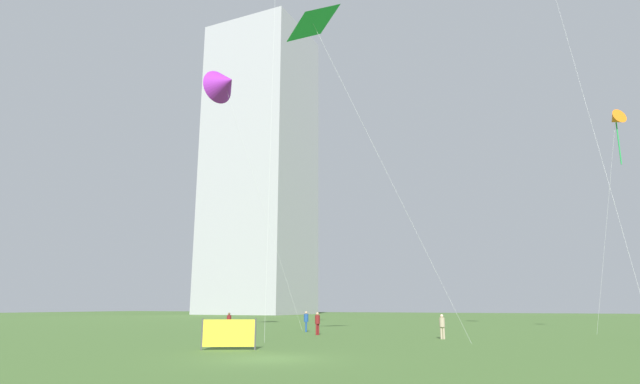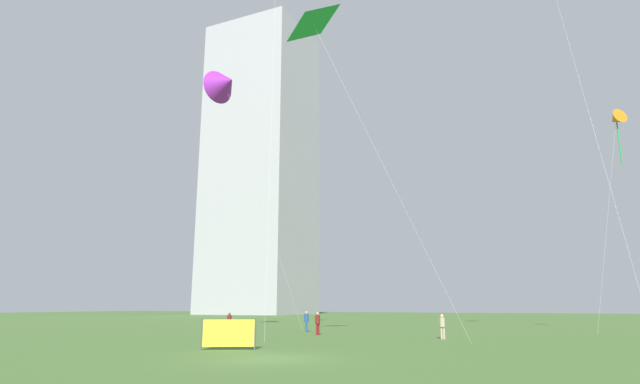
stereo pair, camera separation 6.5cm
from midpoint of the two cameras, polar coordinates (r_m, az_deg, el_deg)
name	(u,v)px [view 2 (the right image)]	position (r m, az deg, el deg)	size (l,w,h in m)	color
ground	(265,359)	(21.89, -6.09, -18.18)	(280.00, 280.00, 0.00)	#476B30
person_standing_0	(318,322)	(38.85, -0.21, -14.40)	(0.36, 0.36, 1.64)	maroon
person_standing_1	(229,321)	(42.57, -10.14, -14.11)	(0.35, 0.35, 1.58)	#593372
person_standing_2	(442,325)	(35.07, 13.66, -14.31)	(0.35, 0.35, 1.57)	tan
person_standing_3	(306,320)	(43.30, -1.49, -14.20)	(0.37, 0.37, 1.66)	#1E478C
kite_flying_0	(225,83)	(46.05, -10.63, 11.92)	(5.80, 9.01, 22.66)	silver
kite_flying_1	(313,24)	(34.23, -0.73, 18.40)	(9.46, 5.50, 20.59)	silver
kite_flying_2	(616,120)	(47.84, 30.40, 7.05)	(4.00, 1.72, 17.63)	silver
distant_highrise_0	(261,167)	(134.68, -6.65, 2.84)	(23.73, 21.70, 75.84)	#A8A8AD
event_banner	(229,333)	(26.35, -10.18, -15.38)	(2.42, 1.24, 1.50)	#4C4C4C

